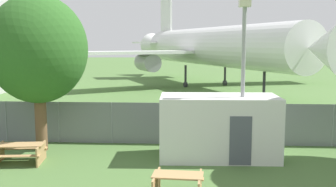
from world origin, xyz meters
TOP-DOWN VIEW (x-y plane):
  - perimeter_fence at (-0.00, 10.47)m, footprint 56.07×0.07m
  - airplane at (3.17, 34.38)m, footprint 28.74×35.92m
  - portable_cabin at (2.33, 8.42)m, footprint 4.84×2.47m
  - picnic_bench_near_cabin at (-5.56, 7.18)m, footprint 2.04×1.62m
  - picnic_bench_open_grass at (0.80, 4.00)m, footprint 1.63×1.51m
  - tree_near_hangar at (-5.39, 9.10)m, footprint 4.24×4.24m
  - light_mast at (3.23, 8.19)m, footprint 0.44×0.44m

SIDE VIEW (x-z plane):
  - picnic_bench_open_grass at x=0.80m, z-range 0.09..0.85m
  - picnic_bench_near_cabin at x=-5.56m, z-range 0.10..0.86m
  - perimeter_fence at x=0.00m, z-range 0.00..1.95m
  - portable_cabin at x=2.33m, z-range 0.00..2.57m
  - light_mast at x=3.23m, z-range 0.82..7.27m
  - airplane at x=3.17m, z-range -1.87..10.45m
  - tree_near_hangar at x=-5.39m, z-range 1.03..7.81m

